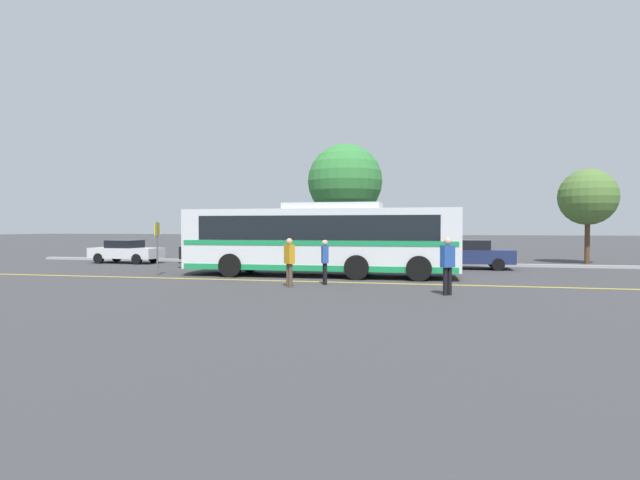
% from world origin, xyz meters
% --- Properties ---
extents(ground_plane, '(220.00, 220.00, 0.00)m').
position_xyz_m(ground_plane, '(0.00, 0.00, 0.00)').
color(ground_plane, '#38383A').
extents(lane_strip_0, '(31.67, 0.20, 0.01)m').
position_xyz_m(lane_strip_0, '(-0.36, -2.42, 0.00)').
color(lane_strip_0, gold).
rests_on(lane_strip_0, ground_plane).
extents(curb_strip, '(39.67, 0.36, 0.15)m').
position_xyz_m(curb_strip, '(-0.36, 6.89, 0.07)').
color(curb_strip, '#99999E').
rests_on(curb_strip, ground_plane).
extents(transit_bus, '(12.02, 2.84, 3.14)m').
position_xyz_m(transit_bus, '(-0.34, -0.22, 1.64)').
color(transit_bus, silver).
rests_on(transit_bus, ground_plane).
extents(parked_car_0, '(4.21, 1.95, 1.34)m').
position_xyz_m(parked_car_0, '(-13.12, 4.88, 0.69)').
color(parked_car_0, silver).
rests_on(parked_car_0, ground_plane).
extents(parked_car_1, '(4.91, 2.01, 1.46)m').
position_xyz_m(parked_car_1, '(-7.01, 5.28, 0.75)').
color(parked_car_1, black).
rests_on(parked_car_1, ground_plane).
extents(parked_car_2, '(4.86, 2.07, 1.37)m').
position_xyz_m(parked_car_2, '(-0.15, 5.25, 0.69)').
color(parked_car_2, '#4C3823').
rests_on(parked_car_2, ground_plane).
extents(parked_car_3, '(4.42, 2.00, 1.46)m').
position_xyz_m(parked_car_3, '(6.19, 5.04, 0.74)').
color(parked_car_3, navy).
rests_on(parked_car_3, ground_plane).
extents(pedestrian_0, '(0.35, 0.47, 1.65)m').
position_xyz_m(pedestrian_0, '(0.50, -3.29, 0.93)').
color(pedestrian_0, black).
rests_on(pedestrian_0, ground_plane).
extents(pedestrian_1, '(0.47, 0.43, 1.80)m').
position_xyz_m(pedestrian_1, '(4.80, -5.26, 1.03)').
color(pedestrian_1, black).
rests_on(pedestrian_1, ground_plane).
extents(pedestrian_2, '(0.45, 0.46, 1.73)m').
position_xyz_m(pedestrian_2, '(-0.55, -4.37, 0.99)').
color(pedestrian_2, brown).
rests_on(pedestrian_2, ground_plane).
extents(bus_stop_sign, '(0.07, 0.40, 2.35)m').
position_xyz_m(bus_stop_sign, '(-7.41, -1.40, 1.49)').
color(bus_stop_sign, '#59595E').
rests_on(bus_stop_sign, ground_plane).
extents(tree_0, '(3.21, 3.21, 5.44)m').
position_xyz_m(tree_0, '(13.12, 9.93, 3.82)').
color(tree_0, '#513823').
rests_on(tree_0, ground_plane).
extents(tree_1, '(4.86, 4.86, 7.53)m').
position_xyz_m(tree_1, '(-1.12, 11.01, 5.09)').
color(tree_1, '#513823').
rests_on(tree_1, ground_plane).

